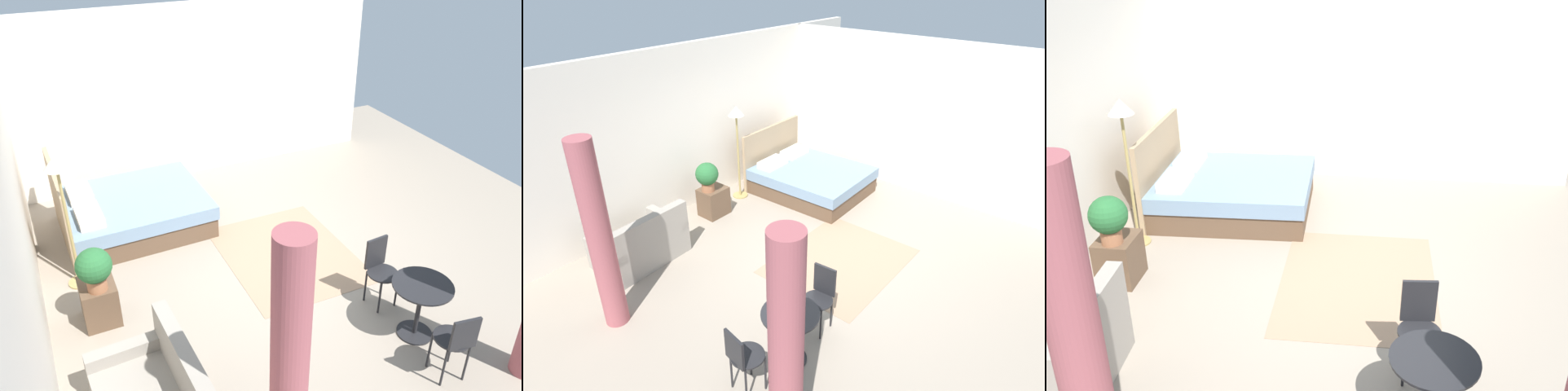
% 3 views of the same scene
% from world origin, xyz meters
% --- Properties ---
extents(ground_plane, '(9.03, 9.07, 0.02)m').
position_xyz_m(ground_plane, '(0.00, 0.00, -0.01)').
color(ground_plane, gray).
extents(wall_back, '(9.03, 0.12, 2.85)m').
position_xyz_m(wall_back, '(0.00, 3.04, 1.42)').
color(wall_back, silver).
rests_on(wall_back, ground).
extents(wall_right, '(0.12, 6.07, 2.85)m').
position_xyz_m(wall_right, '(3.02, 0.00, 1.42)').
color(wall_right, silver).
rests_on(wall_right, ground).
extents(area_rug, '(2.06, 1.64, 0.01)m').
position_xyz_m(area_rug, '(0.06, -0.11, 0.00)').
color(area_rug, '#93755B').
rests_on(area_rug, ground).
extents(bed, '(1.71, 2.06, 1.14)m').
position_xyz_m(bed, '(1.61, 1.65, 0.28)').
color(bed, brown).
rests_on(bed, ground).
extents(nightstand, '(0.46, 0.39, 0.51)m').
position_xyz_m(nightstand, '(-0.17, 2.40, 0.25)').
color(nightstand, brown).
rests_on(nightstand, ground).
extents(potted_plant, '(0.39, 0.39, 0.51)m').
position_xyz_m(potted_plant, '(-0.27, 2.40, 0.80)').
color(potted_plant, '#935B3D').
rests_on(potted_plant, nightstand).
extents(floor_lamp, '(0.28, 0.28, 1.76)m').
position_xyz_m(floor_lamp, '(0.62, 2.53, 1.42)').
color(floor_lamp, '#99844C').
rests_on(floor_lamp, ground).
extents(balcony_table, '(0.64, 0.64, 0.68)m').
position_xyz_m(balcony_table, '(-1.87, -0.70, 0.48)').
color(balcony_table, black).
rests_on(balcony_table, ground).
extents(cafe_chair_near_window, '(0.41, 0.41, 0.84)m').
position_xyz_m(cafe_chair_near_window, '(-2.52, -0.60, 0.52)').
color(cafe_chair_near_window, black).
rests_on(cafe_chair_near_window, ground).
extents(cafe_chair_near_couch, '(0.39, 0.39, 0.84)m').
position_xyz_m(cafe_chair_near_couch, '(-1.21, -0.64, 0.51)').
color(cafe_chair_near_couch, black).
rests_on(cafe_chair_near_couch, ground).
extents(curtain_right, '(0.29, 0.29, 2.44)m').
position_xyz_m(curtain_right, '(-2.77, 1.37, 1.22)').
color(curtain_right, '#994C51').
rests_on(curtain_right, ground).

